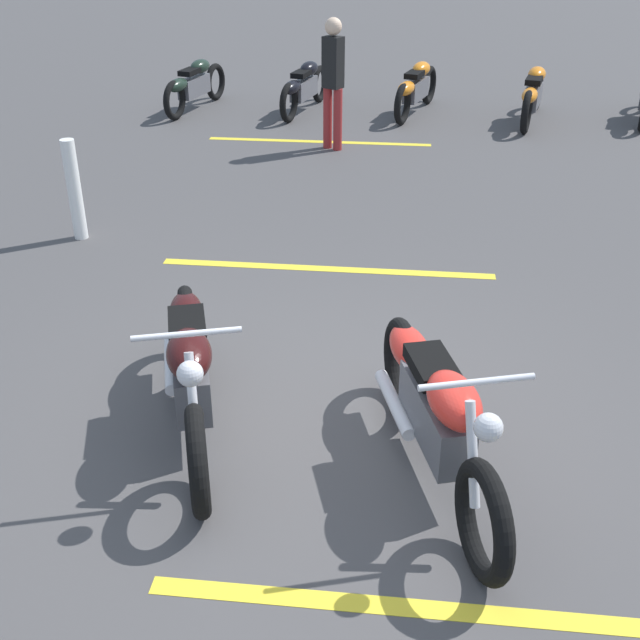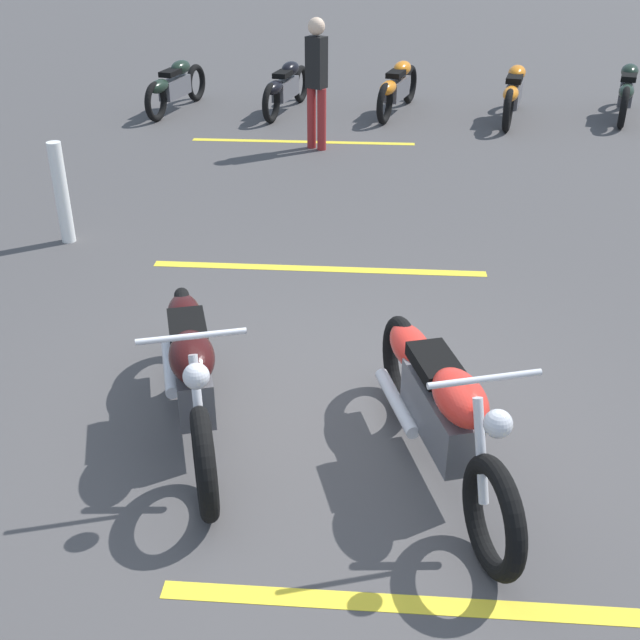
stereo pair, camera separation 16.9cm
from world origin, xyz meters
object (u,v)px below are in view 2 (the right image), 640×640
(motorcycle_bright_foreground, at_px, (439,407))
(bystander_secondary, at_px, (316,78))
(motorcycle_row_center, at_px, (397,87))
(bollard_post, at_px, (61,193))
(motorcycle_row_left, at_px, (513,93))
(motorcycle_row_right, at_px, (285,87))
(motorcycle_row_far_left, at_px, (626,91))
(motorcycle_row_far_right, at_px, (174,86))
(motorcycle_dark_foreground, at_px, (191,369))

(motorcycle_bright_foreground, bearing_deg, bystander_secondary, 173.74)
(motorcycle_bright_foreground, distance_m, motorcycle_row_center, 8.90)
(bystander_secondary, xyz_separation_m, bollard_post, (-3.48, 2.30, -0.45))
(motorcycle_row_left, distance_m, motorcycle_row_right, 3.57)
(motorcycle_row_far_left, distance_m, motorcycle_row_far_right, 7.13)
(motorcycle_dark_foreground, bearing_deg, motorcycle_row_far_right, 177.46)
(motorcycle_dark_foreground, distance_m, bystander_secondary, 6.58)
(motorcycle_row_far_left, relative_size, bollard_post, 1.94)
(motorcycle_row_far_left, distance_m, bollard_post, 8.90)
(motorcycle_row_left, bearing_deg, motorcycle_row_center, 94.12)
(motorcycle_row_left, distance_m, motorcycle_row_far_right, 5.35)
(motorcycle_dark_foreground, distance_m, bollard_post, 3.67)
(bystander_secondary, bearing_deg, motorcycle_dark_foreground, 27.60)
(motorcycle_bright_foreground, distance_m, motorcycle_row_right, 9.04)
(motorcycle_row_far_right, xyz_separation_m, bystander_secondary, (-1.90, -2.44, 0.56))
(motorcycle_dark_foreground, xyz_separation_m, bystander_secondary, (6.56, -0.30, 0.51))
(motorcycle_row_far_right, bearing_deg, motorcycle_row_left, -78.14)
(motorcycle_bright_foreground, distance_m, motorcycle_row_far_left, 9.54)
(motorcycle_row_far_left, height_order, bollard_post, bollard_post)
(motorcycle_row_far_right, height_order, bollard_post, bollard_post)
(bystander_secondary, height_order, bollard_post, bystander_secondary)
(motorcycle_row_far_right, bearing_deg, motorcycle_row_right, -74.79)
(motorcycle_bright_foreground, bearing_deg, motorcycle_dark_foreground, -118.24)
(motorcycle_bright_foreground, height_order, motorcycle_row_center, motorcycle_bright_foreground)
(motorcycle_row_center, relative_size, motorcycle_row_far_right, 1.01)
(motorcycle_row_far_left, relative_size, motorcycle_row_center, 1.01)
(motorcycle_row_right, height_order, bystander_secondary, bystander_secondary)
(motorcycle_bright_foreground, height_order, bystander_secondary, bystander_secondary)
(motorcycle_dark_foreground, bearing_deg, motorcycle_row_center, 153.85)
(motorcycle_row_left, bearing_deg, bystander_secondary, 134.02)
(motorcycle_row_left, height_order, bollard_post, bollard_post)
(motorcycle_row_right, bearing_deg, bollard_post, 176.56)
(motorcycle_row_far_right, height_order, bystander_secondary, bystander_secondary)
(bystander_secondary, bearing_deg, motorcycle_row_center, -178.80)
(motorcycle_row_right, bearing_deg, motorcycle_row_far_left, -75.74)
(motorcycle_row_far_left, xyz_separation_m, motorcycle_row_left, (-0.30, 1.78, 0.01))
(motorcycle_row_far_left, bearing_deg, motorcycle_dark_foreground, 165.92)
(motorcycle_row_far_left, height_order, motorcycle_row_left, motorcycle_row_left)
(motorcycle_bright_foreground, height_order, motorcycle_row_far_right, motorcycle_bright_foreground)
(motorcycle_row_right, distance_m, bystander_secondary, 2.13)
(motorcycle_bright_foreground, distance_m, bystander_secondary, 7.02)
(motorcycle_row_center, bearing_deg, motorcycle_bright_foreground, -162.38)
(motorcycle_row_far_left, relative_size, motorcycle_row_left, 0.98)
(motorcycle_bright_foreground, relative_size, bystander_secondary, 1.25)
(motorcycle_row_far_left, bearing_deg, motorcycle_bright_foreground, 175.21)
(motorcycle_dark_foreground, bearing_deg, bollard_post, -163.76)
(motorcycle_row_right, height_order, bollard_post, bollard_post)
(motorcycle_row_left, height_order, motorcycle_row_right, motorcycle_row_left)
(motorcycle_row_right, relative_size, motorcycle_row_far_right, 1.00)
(bollard_post, bearing_deg, motorcycle_row_right, -16.76)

